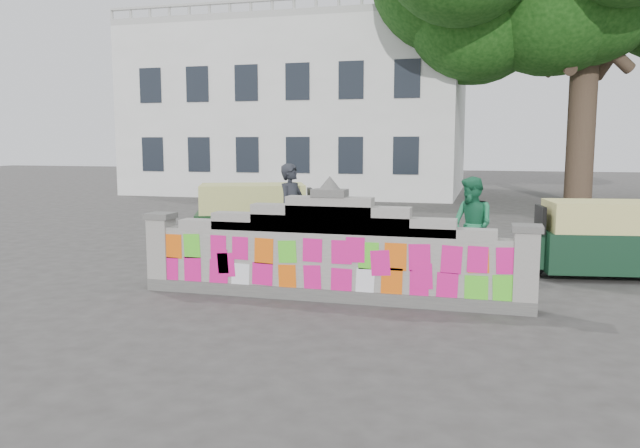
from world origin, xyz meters
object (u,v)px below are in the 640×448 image
(cyclist_rider, at_px, (292,223))
(pedestrian, at_px, (472,226))
(rickshaw_right, at_px, (600,238))
(cyclist_bike, at_px, (292,242))
(rickshaw_left, at_px, (256,219))

(cyclist_rider, xyz_separation_m, pedestrian, (3.48, 0.52, 0.01))
(cyclist_rider, bearing_deg, rickshaw_right, -63.63)
(pedestrian, bearing_deg, rickshaw_right, 59.75)
(cyclist_bike, distance_m, rickshaw_right, 5.88)
(rickshaw_left, bearing_deg, cyclist_rider, -67.97)
(cyclist_rider, distance_m, rickshaw_right, 5.88)
(pedestrian, relative_size, rickshaw_left, 0.63)
(cyclist_rider, xyz_separation_m, rickshaw_left, (-1.26, 1.32, -0.10))
(cyclist_bike, xyz_separation_m, cyclist_rider, (0.00, 0.00, 0.39))
(cyclist_rider, xyz_separation_m, rickshaw_right, (5.82, 0.84, -0.19))
(rickshaw_left, xyz_separation_m, rickshaw_right, (7.08, -0.48, -0.09))
(cyclist_bike, height_order, pedestrian, pedestrian)
(rickshaw_right, bearing_deg, cyclist_rider, -0.63)
(rickshaw_left, bearing_deg, pedestrian, -31.33)
(cyclist_bike, height_order, rickshaw_left, rickshaw_left)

